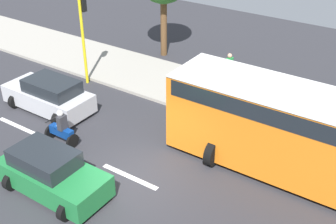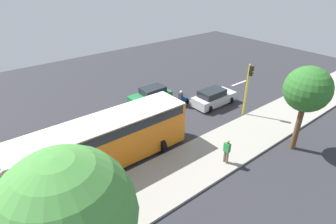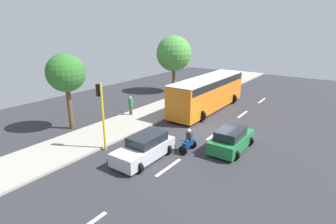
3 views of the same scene
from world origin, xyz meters
name	(u,v)px [view 2 (image 2 of 3)]	position (x,y,z in m)	size (l,w,h in m)	color
ground_plane	(148,117)	(0.00, 0.00, -0.05)	(40.00, 60.00, 0.10)	#2D2D33
sidewalk	(208,156)	(7.00, 0.00, 0.07)	(4.00, 60.00, 0.15)	#9E998E
lane_stripe_north	(80,142)	(0.00, -6.00, 0.01)	(0.20, 2.40, 0.01)	white
lane_stripe_mid	(148,117)	(0.00, 0.00, 0.01)	(0.20, 2.40, 0.01)	white
lane_stripe_south	(199,98)	(0.00, 6.00, 0.01)	(0.20, 2.40, 0.01)	white
lane_stripe_far_south	(239,83)	(0.00, 12.00, 0.01)	(0.20, 2.40, 0.01)	white
car_green	(151,96)	(-2.00, 1.70, 0.71)	(2.13, 3.92, 1.52)	#1E7238
car_silver	(214,98)	(1.81, 5.96, 0.71)	(2.17, 4.22, 1.52)	#B7B7BC
city_bus	(104,140)	(3.43, -5.58, 1.85)	(3.20, 11.00, 3.16)	orange
motorcycle	(181,99)	(0.18, 3.53, 0.64)	(0.60, 1.30, 1.53)	black
pedestrian_near_signal	(227,151)	(8.16, 0.33, 1.06)	(0.40, 0.24, 1.69)	#72604C
traffic_light_corner	(248,83)	(4.85, 6.50, 2.93)	(0.49, 0.24, 4.50)	yellow
street_tree_south	(67,216)	(10.43, -9.97, 4.71)	(4.26, 4.26, 6.85)	brown
street_tree_north	(307,90)	(9.91, 5.35, 4.42)	(2.91, 2.91, 5.93)	brown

